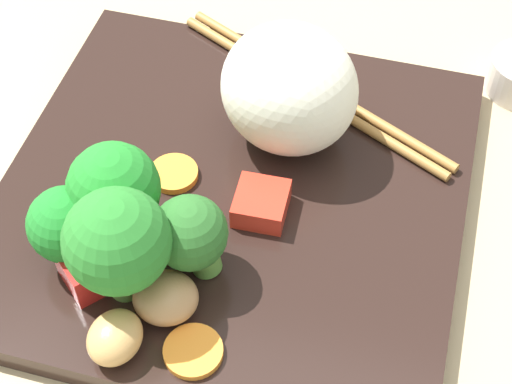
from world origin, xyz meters
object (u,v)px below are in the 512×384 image
(rice_mound, at_px, (289,89))
(chopstick_pair, at_px, (312,89))
(broccoli_floret_0, at_px, (114,190))
(square_plate, at_px, (233,196))
(carrot_slice_0, at_px, (167,233))

(rice_mound, height_order, chopstick_pair, rice_mound)
(broccoli_floret_0, distance_m, chopstick_pair, 0.17)
(rice_mound, distance_m, chopstick_pair, 0.06)
(square_plate, bearing_deg, chopstick_pair, 72.16)
(rice_mound, relative_size, broccoli_floret_0, 1.22)
(square_plate, relative_size, carrot_slice_0, 8.70)
(square_plate, xyz_separation_m, chopstick_pair, (0.03, 0.09, 0.01))
(rice_mound, height_order, carrot_slice_0, rice_mound)
(square_plate, distance_m, carrot_slice_0, 0.05)
(broccoli_floret_0, relative_size, carrot_slice_0, 2.19)
(square_plate, distance_m, chopstick_pair, 0.10)
(carrot_slice_0, distance_m, chopstick_pair, 0.15)
(square_plate, height_order, broccoli_floret_0, broccoli_floret_0)
(carrot_slice_0, bearing_deg, square_plate, 57.84)
(square_plate, xyz_separation_m, broccoli_floret_0, (-0.05, -0.05, 0.05))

